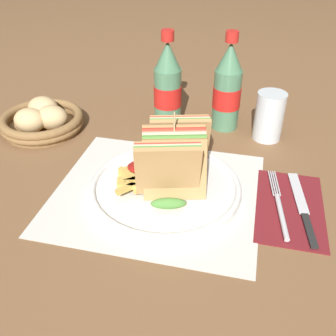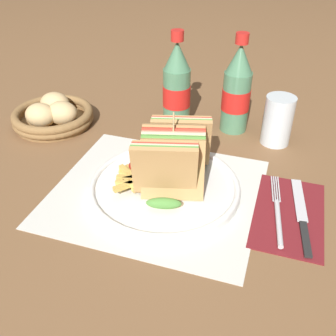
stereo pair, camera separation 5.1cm
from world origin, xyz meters
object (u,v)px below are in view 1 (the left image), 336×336
object	(u,v)px
plate_main	(166,187)
club_sandwich	(174,157)
fork	(280,209)
coke_bottle_far	(227,89)
coke_bottle_near	(168,87)
knife	(303,208)
bread_basket	(42,120)
glass_near	(269,119)

from	to	relation	value
plate_main	club_sandwich	xyz separation A→B (m)	(0.01, 0.01, 0.06)
fork	coke_bottle_far	bearing A→B (deg)	105.70
fork	club_sandwich	bearing A→B (deg)	164.69
fork	coke_bottle_far	distance (m)	0.33
plate_main	coke_bottle_near	distance (m)	0.28
fork	knife	distance (m)	0.04
knife	bread_basket	bearing A→B (deg)	156.03
glass_near	coke_bottle_near	bearing A→B (deg)	177.77
coke_bottle_near	bread_basket	distance (m)	0.30
fork	bread_basket	size ratio (longest dim) A/B	0.98
knife	coke_bottle_far	distance (m)	0.34
fork	knife	bearing A→B (deg)	13.59
coke_bottle_near	glass_near	world-z (taller)	coke_bottle_near
coke_bottle_far	bread_basket	distance (m)	0.44
glass_near	bread_basket	distance (m)	0.52
fork	bread_basket	world-z (taller)	bread_basket
glass_near	plate_main	bearing A→B (deg)	-125.59
glass_near	bread_basket	size ratio (longest dim) A/B	0.57
club_sandwich	coke_bottle_far	size ratio (longest dim) A/B	0.91
fork	bread_basket	bearing A→B (deg)	153.48
knife	bread_basket	distance (m)	0.61
club_sandwich	fork	world-z (taller)	club_sandwich
knife	coke_bottle_near	xyz separation A→B (m)	(-0.30, 0.25, 0.09)
glass_near	fork	bearing A→B (deg)	-83.26
fork	coke_bottle_near	world-z (taller)	coke_bottle_near
coke_bottle_near	coke_bottle_far	xyz separation A→B (m)	(0.13, 0.02, 0.00)
coke_bottle_far	plate_main	bearing A→B (deg)	-105.45
plate_main	bread_basket	world-z (taller)	bread_basket
club_sandwich	coke_bottle_near	world-z (taller)	coke_bottle_near
plate_main	coke_bottle_near	bearing A→B (deg)	102.42
plate_main	bread_basket	xyz separation A→B (m)	(-0.34, 0.17, 0.02)
coke_bottle_near	glass_near	distance (m)	0.24
plate_main	coke_bottle_far	distance (m)	0.30
fork	coke_bottle_far	size ratio (longest dim) A/B	0.84
coke_bottle_near	glass_near	size ratio (longest dim) A/B	2.06
coke_bottle_near	bread_basket	size ratio (longest dim) A/B	1.17
coke_bottle_far	bread_basket	size ratio (longest dim) A/B	1.17
fork	plate_main	bearing A→B (deg)	168.14
knife	glass_near	size ratio (longest dim) A/B	1.83
coke_bottle_far	fork	bearing A→B (deg)	-65.94
bread_basket	plate_main	bearing A→B (deg)	-26.22
coke_bottle_near	fork	bearing A→B (deg)	-45.53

